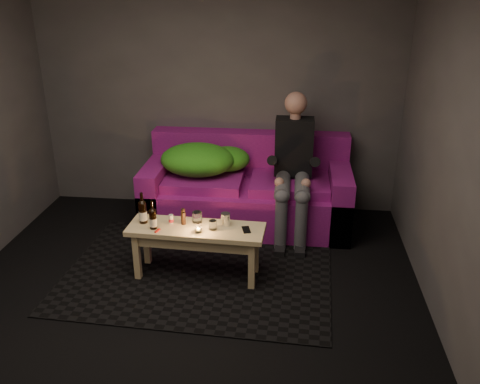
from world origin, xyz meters
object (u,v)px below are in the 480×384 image
at_px(person, 293,164).
at_px(coffee_table, 196,236).
at_px(sofa, 247,193).
at_px(beer_bottle_a, 143,212).
at_px(steel_cup, 225,219).
at_px(beer_bottle_b, 153,219).

xyz_separation_m(person, coffee_table, (-0.82, -0.99, -0.35)).
height_order(sofa, beer_bottle_a, sofa).
bearing_deg(steel_cup, coffee_table, -165.29).
bearing_deg(beer_bottle_a, person, 36.08).
relative_size(sofa, beer_bottle_a, 7.57).
height_order(beer_bottle_a, steel_cup, beer_bottle_a).
bearing_deg(beer_bottle_b, coffee_table, 10.05).
xyz_separation_m(beer_bottle_b, steel_cup, (0.61, 0.13, -0.04)).
relative_size(beer_bottle_a, steel_cup, 2.53).
distance_m(sofa, beer_bottle_b, 1.44).
distance_m(beer_bottle_b, steel_cup, 0.63).
xyz_separation_m(sofa, coffee_table, (-0.34, -1.17, 0.06)).
bearing_deg(beer_bottle_b, person, 41.65).
bearing_deg(beer_bottle_b, sofa, 60.28).
bearing_deg(beer_bottle_a, steel_cup, 2.08).
height_order(person, steel_cup, person).
height_order(sofa, person, person).
relative_size(beer_bottle_b, steel_cup, 2.28).
bearing_deg(person, beer_bottle_b, -138.35).
height_order(sofa, steel_cup, sofa).
xyz_separation_m(person, beer_bottle_b, (-1.19, -1.05, -0.17)).
bearing_deg(beer_bottle_b, steel_cup, 11.99).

